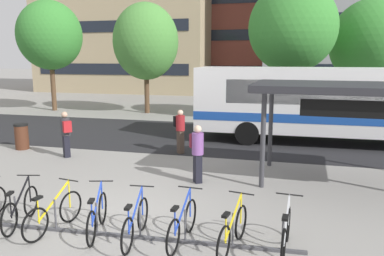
{
  "coord_description": "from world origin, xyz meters",
  "views": [
    {
      "loc": [
        3.74,
        -7.27,
        3.62
      ],
      "look_at": [
        0.9,
        3.91,
        1.45
      ],
      "focal_mm": 35.11,
      "sensor_mm": 36.0,
      "label": 1
    }
  ],
  "objects_px": {
    "street_tree_3": "(146,42)",
    "commuter_maroon_pack_0": "(197,150)",
    "commuter_red_pack_1": "(66,131)",
    "commuter_black_pack_2": "(180,128)",
    "transit_shelter": "(364,91)",
    "parked_bicycle_blue_6": "(182,224)",
    "parked_bicycle_yellow_3": "(54,214)",
    "parked_bicycle_yellow_7": "(233,231)",
    "trash_bin": "(22,136)",
    "city_bus": "(338,102)",
    "parked_bicycle_blue_5": "(136,223)",
    "street_tree_2": "(293,28)",
    "parked_bicycle_black_2": "(21,208)",
    "street_tree_0": "(50,35)",
    "parked_bicycle_blue_4": "(97,216)",
    "street_tree_1": "(373,43)",
    "parked_bicycle_silver_8": "(286,234)"
  },
  "relations": [
    {
      "from": "city_bus",
      "to": "parked_bicycle_blue_4",
      "type": "bearing_deg",
      "value": 59.31
    },
    {
      "from": "transit_shelter",
      "to": "parked_bicycle_blue_5",
      "type": "bearing_deg",
      "value": -132.71
    },
    {
      "from": "city_bus",
      "to": "transit_shelter",
      "type": "xyz_separation_m",
      "value": [
        -0.0,
        -5.39,
        0.93
      ]
    },
    {
      "from": "parked_bicycle_yellow_3",
      "to": "parked_bicycle_yellow_7",
      "type": "bearing_deg",
      "value": -79.11
    },
    {
      "from": "city_bus",
      "to": "street_tree_1",
      "type": "relative_size",
      "value": 1.68
    },
    {
      "from": "commuter_maroon_pack_0",
      "to": "trash_bin",
      "type": "height_order",
      "value": "commuter_maroon_pack_0"
    },
    {
      "from": "parked_bicycle_silver_8",
      "to": "parked_bicycle_blue_6",
      "type": "bearing_deg",
      "value": 97.18
    },
    {
      "from": "commuter_red_pack_1",
      "to": "commuter_black_pack_2",
      "type": "distance_m",
      "value": 4.19
    },
    {
      "from": "parked_bicycle_blue_4",
      "to": "parked_bicycle_blue_5",
      "type": "height_order",
      "value": "same"
    },
    {
      "from": "commuter_maroon_pack_0",
      "to": "commuter_red_pack_1",
      "type": "xyz_separation_m",
      "value": [
        -5.3,
        1.54,
        -0.01
      ]
    },
    {
      "from": "parked_bicycle_black_2",
      "to": "street_tree_0",
      "type": "relative_size",
      "value": 0.23
    },
    {
      "from": "parked_bicycle_yellow_7",
      "to": "street_tree_3",
      "type": "relative_size",
      "value": 0.24
    },
    {
      "from": "transit_shelter",
      "to": "street_tree_2",
      "type": "xyz_separation_m",
      "value": [
        -1.96,
        10.91,
        2.54
      ]
    },
    {
      "from": "trash_bin",
      "to": "street_tree_0",
      "type": "height_order",
      "value": "street_tree_0"
    },
    {
      "from": "parked_bicycle_black_2",
      "to": "street_tree_0",
      "type": "height_order",
      "value": "street_tree_0"
    },
    {
      "from": "street_tree_2",
      "to": "parked_bicycle_yellow_3",
      "type": "bearing_deg",
      "value": -106.82
    },
    {
      "from": "parked_bicycle_yellow_7",
      "to": "transit_shelter",
      "type": "distance_m",
      "value": 6.03
    },
    {
      "from": "trash_bin",
      "to": "street_tree_3",
      "type": "distance_m",
      "value": 11.5
    },
    {
      "from": "parked_bicycle_blue_6",
      "to": "parked_bicycle_black_2",
      "type": "bearing_deg",
      "value": 95.36
    },
    {
      "from": "parked_bicycle_silver_8",
      "to": "street_tree_3",
      "type": "xyz_separation_m",
      "value": [
        -9.06,
        16.46,
        4.24
      ]
    },
    {
      "from": "parked_bicycle_yellow_3",
      "to": "commuter_red_pack_1",
      "type": "relative_size",
      "value": 1.01
    },
    {
      "from": "city_bus",
      "to": "parked_bicycle_yellow_3",
      "type": "distance_m",
      "value": 12.32
    },
    {
      "from": "trash_bin",
      "to": "city_bus",
      "type": "bearing_deg",
      "value": 18.69
    },
    {
      "from": "parked_bicycle_black_2",
      "to": "commuter_red_pack_1",
      "type": "xyz_separation_m",
      "value": [
        -2.24,
        5.3,
        0.59
      ]
    },
    {
      "from": "street_tree_3",
      "to": "commuter_maroon_pack_0",
      "type": "bearing_deg",
      "value": -63.23
    },
    {
      "from": "parked_bicycle_black_2",
      "to": "parked_bicycle_yellow_3",
      "type": "distance_m",
      "value": 0.88
    },
    {
      "from": "parked_bicycle_black_2",
      "to": "trash_bin",
      "type": "bearing_deg",
      "value": 24.6
    },
    {
      "from": "parked_bicycle_yellow_3",
      "to": "parked_bicycle_blue_5",
      "type": "xyz_separation_m",
      "value": [
        1.83,
        0.02,
        0.0
      ]
    },
    {
      "from": "parked_bicycle_blue_4",
      "to": "transit_shelter",
      "type": "xyz_separation_m",
      "value": [
        5.78,
        4.72,
        2.32
      ]
    },
    {
      "from": "parked_bicycle_silver_8",
      "to": "street_tree_3",
      "type": "bearing_deg",
      "value": 33.31
    },
    {
      "from": "parked_bicycle_black_2",
      "to": "street_tree_2",
      "type": "height_order",
      "value": "street_tree_2"
    },
    {
      "from": "parked_bicycle_yellow_3",
      "to": "parked_bicycle_blue_6",
      "type": "xyz_separation_m",
      "value": [
        2.76,
        0.18,
        0.0
      ]
    },
    {
      "from": "street_tree_2",
      "to": "parked_bicycle_black_2",
      "type": "bearing_deg",
      "value": -109.78
    },
    {
      "from": "parked_bicycle_blue_5",
      "to": "parked_bicycle_silver_8",
      "type": "distance_m",
      "value": 2.91
    },
    {
      "from": "parked_bicycle_silver_8",
      "to": "commuter_red_pack_1",
      "type": "relative_size",
      "value": 1.02
    },
    {
      "from": "transit_shelter",
      "to": "street_tree_2",
      "type": "height_order",
      "value": "street_tree_2"
    },
    {
      "from": "commuter_red_pack_1",
      "to": "street_tree_1",
      "type": "distance_m",
      "value": 18.85
    },
    {
      "from": "commuter_maroon_pack_0",
      "to": "street_tree_0",
      "type": "distance_m",
      "value": 18.6
    },
    {
      "from": "city_bus",
      "to": "street_tree_2",
      "type": "bearing_deg",
      "value": -71.36
    },
    {
      "from": "parked_bicycle_black_2",
      "to": "parked_bicycle_blue_5",
      "type": "height_order",
      "value": "same"
    },
    {
      "from": "parked_bicycle_blue_6",
      "to": "parked_bicycle_yellow_3",
      "type": "bearing_deg",
      "value": 97.45
    },
    {
      "from": "commuter_red_pack_1",
      "to": "street_tree_3",
      "type": "relative_size",
      "value": 0.24
    },
    {
      "from": "street_tree_3",
      "to": "parked_bicycle_blue_4",
      "type": "bearing_deg",
      "value": -72.41
    },
    {
      "from": "transit_shelter",
      "to": "street_tree_3",
      "type": "distance_m",
      "value": 16.35
    },
    {
      "from": "street_tree_1",
      "to": "street_tree_3",
      "type": "distance_m",
      "value": 14.04
    },
    {
      "from": "parked_bicycle_yellow_7",
      "to": "transit_shelter",
      "type": "bearing_deg",
      "value": -21.73
    },
    {
      "from": "parked_bicycle_yellow_7",
      "to": "trash_bin",
      "type": "xyz_separation_m",
      "value": [
        -9.34,
        5.94,
        0.13
      ]
    },
    {
      "from": "city_bus",
      "to": "parked_bicycle_blue_5",
      "type": "bearing_deg",
      "value": 63.48
    },
    {
      "from": "parked_bicycle_silver_8",
      "to": "trash_bin",
      "type": "xyz_separation_m",
      "value": [
        -10.32,
        5.79,
        0.13
      ]
    },
    {
      "from": "parked_bicycle_yellow_3",
      "to": "street_tree_1",
      "type": "bearing_deg",
      "value": -17.86
    }
  ]
}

